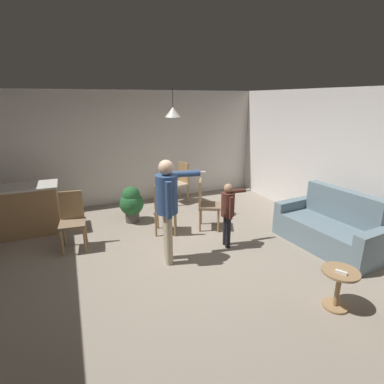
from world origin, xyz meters
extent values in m
plane|color=gray|center=(0.00, 0.00, 0.00)|extent=(7.68, 7.68, 0.00)
cube|color=silver|center=(0.00, 3.20, 1.35)|extent=(6.40, 0.10, 2.70)
cube|color=silver|center=(3.20, 0.00, 1.35)|extent=(0.10, 6.40, 2.70)
cube|color=slate|center=(2.47, -0.63, 0.23)|extent=(0.98, 1.51, 0.45)
cube|color=slate|center=(2.79, -0.60, 0.73)|extent=(0.34, 1.45, 0.55)
cube|color=slate|center=(2.55, -1.44, 0.32)|extent=(0.86, 0.26, 0.63)
cube|color=slate|center=(2.39, 0.18, 0.32)|extent=(0.86, 0.26, 0.63)
cylinder|color=#99754C|center=(2.87, -1.39, 0.03)|extent=(0.05, 0.05, 0.06)
cylinder|color=#99754C|center=(2.72, 0.20, 0.03)|extent=(0.05, 0.05, 0.06)
cylinder|color=#99754C|center=(2.22, -1.46, 0.03)|extent=(0.05, 0.05, 0.06)
cylinder|color=#99754C|center=(2.07, 0.14, 0.03)|extent=(0.05, 0.05, 0.06)
cube|color=#99754C|center=(-2.45, 2.02, 0.45)|extent=(1.20, 0.60, 0.91)
cube|color=beige|center=(-2.45, 2.02, 0.93)|extent=(1.26, 0.66, 0.04)
cylinder|color=#99754C|center=(1.34, -1.89, 0.51)|extent=(0.44, 0.44, 0.03)
cylinder|color=#99754C|center=(1.34, -1.89, 0.24)|extent=(0.06, 0.06, 0.49)
cylinder|color=#99754C|center=(1.34, -1.89, 0.01)|extent=(0.31, 0.31, 0.03)
cylinder|color=tan|center=(-0.24, 0.06, 0.42)|extent=(0.12, 0.12, 0.84)
cylinder|color=tan|center=(-0.27, -0.11, 0.42)|extent=(0.12, 0.12, 0.84)
cylinder|color=navy|center=(-0.25, -0.03, 1.14)|extent=(0.33, 0.33, 0.59)
sphere|color=#D8AD8C|center=(-0.25, -0.03, 1.55)|extent=(0.23, 0.23, 0.23)
cylinder|color=navy|center=(0.05, 0.12, 1.38)|extent=(0.57, 0.19, 0.10)
cube|color=white|center=(0.36, 0.07, 1.38)|extent=(0.13, 0.06, 0.04)
cylinder|color=navy|center=(-0.29, -0.22, 1.11)|extent=(0.10, 0.10, 0.56)
cylinder|color=black|center=(0.86, 0.13, 0.29)|extent=(0.08, 0.08, 0.58)
cylinder|color=black|center=(0.85, 0.01, 0.29)|extent=(0.08, 0.08, 0.58)
cylinder|color=#4C261E|center=(0.86, 0.07, 0.79)|extent=(0.23, 0.23, 0.41)
sphere|color=#9E7556|center=(0.86, 0.07, 1.07)|extent=(0.16, 0.16, 0.16)
cylinder|color=#4C261E|center=(1.06, 0.18, 0.96)|extent=(0.39, 0.10, 0.07)
cube|color=white|center=(1.29, 0.16, 0.96)|extent=(0.13, 0.05, 0.04)
cylinder|color=#4C261E|center=(0.85, -0.06, 0.77)|extent=(0.07, 0.07, 0.39)
cylinder|color=#99754C|center=(0.83, 1.12, 0.23)|extent=(0.04, 0.04, 0.45)
cylinder|color=#99754C|center=(0.67, 0.80, 0.23)|extent=(0.04, 0.04, 0.45)
cylinder|color=#99754C|center=(1.15, 0.96, 0.23)|extent=(0.04, 0.04, 0.45)
cylinder|color=#99754C|center=(0.99, 0.64, 0.23)|extent=(0.04, 0.04, 0.45)
cube|color=#7F664C|center=(0.91, 0.88, 0.47)|extent=(0.57, 0.57, 0.05)
cube|color=#99754C|center=(0.74, 0.97, 0.75)|extent=(0.21, 0.35, 0.50)
cylinder|color=#99754C|center=(-1.43, 1.13, 0.23)|extent=(0.04, 0.04, 0.45)
cylinder|color=#99754C|center=(-1.79, 1.17, 0.23)|extent=(0.04, 0.04, 0.45)
cylinder|color=#99754C|center=(-1.46, 0.78, 0.23)|extent=(0.04, 0.04, 0.45)
cylinder|color=#99754C|center=(-1.82, 0.81, 0.23)|extent=(0.04, 0.04, 0.45)
cube|color=#7F664C|center=(-1.63, 0.97, 0.47)|extent=(0.46, 0.46, 0.05)
cube|color=#99754C|center=(-1.61, 1.16, 0.75)|extent=(0.38, 0.08, 0.50)
cylinder|color=#99754C|center=(1.08, 2.47, 0.23)|extent=(0.04, 0.04, 0.45)
cylinder|color=#99754C|center=(0.98, 2.82, 0.23)|extent=(0.04, 0.04, 0.45)
cylinder|color=#99754C|center=(0.73, 2.37, 0.23)|extent=(0.04, 0.04, 0.45)
cylinder|color=#99754C|center=(0.63, 2.71, 0.23)|extent=(0.04, 0.04, 0.45)
cube|color=tan|center=(0.86, 2.59, 0.47)|extent=(0.52, 0.52, 0.05)
cube|color=#99754C|center=(1.04, 2.65, 0.75)|extent=(0.15, 0.37, 0.50)
cylinder|color=#99754C|center=(-0.19, 0.92, 0.23)|extent=(0.04, 0.04, 0.45)
cylinder|color=#99754C|center=(0.15, 0.79, 0.23)|extent=(0.04, 0.04, 0.45)
cylinder|color=#99754C|center=(-0.06, 1.26, 0.23)|extent=(0.04, 0.04, 0.45)
cylinder|color=#99754C|center=(0.28, 1.13, 0.23)|extent=(0.04, 0.04, 0.45)
cube|color=tan|center=(0.05, 1.02, 0.47)|extent=(0.54, 0.54, 0.05)
cube|color=#99754C|center=(-0.02, 0.85, 0.75)|extent=(0.37, 0.17, 0.50)
cylinder|color=#4C4742|center=(-0.45, 1.80, 0.12)|extent=(0.29, 0.29, 0.23)
sphere|color=#235B2D|center=(-0.45, 1.80, 0.41)|extent=(0.50, 0.50, 0.50)
sphere|color=#235B2D|center=(-0.45, 1.80, 0.58)|extent=(0.38, 0.38, 0.38)
cube|color=white|center=(1.29, -1.93, 0.54)|extent=(0.10, 0.13, 0.04)
cone|color=silver|center=(0.46, 1.69, 2.25)|extent=(0.32, 0.32, 0.20)
cylinder|color=black|center=(0.46, 1.69, 2.52)|extent=(0.01, 0.01, 0.36)
camera|label=1|loc=(-1.52, -4.09, 2.51)|focal=27.77mm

